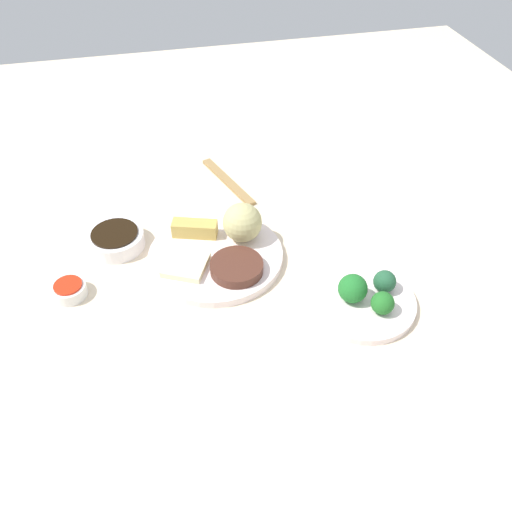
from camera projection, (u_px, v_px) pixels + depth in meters
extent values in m
cube|color=beige|center=(213.00, 263.00, 1.06)|extent=(2.20, 2.20, 0.02)
cylinder|color=white|center=(215.00, 255.00, 1.05)|extent=(0.27, 0.27, 0.02)
sphere|color=tan|center=(242.00, 222.00, 1.05)|extent=(0.08, 0.08, 0.08)
cube|color=tan|center=(195.00, 229.00, 1.08)|extent=(0.06, 0.10, 0.03)
cube|color=beige|center=(186.00, 265.00, 1.01)|extent=(0.10, 0.10, 0.01)
cylinder|color=#4D291E|center=(237.00, 267.00, 1.00)|extent=(0.10, 0.10, 0.02)
cylinder|color=white|center=(362.00, 301.00, 0.96)|extent=(0.20, 0.20, 0.01)
sphere|color=#235736|center=(385.00, 281.00, 0.96)|extent=(0.04, 0.04, 0.04)
sphere|color=#1F6E29|center=(353.00, 289.00, 0.94)|extent=(0.05, 0.05, 0.05)
sphere|color=#226A25|center=(383.00, 303.00, 0.92)|extent=(0.04, 0.04, 0.04)
cylinder|color=white|center=(116.00, 240.00, 1.07)|extent=(0.11, 0.11, 0.03)
cylinder|color=black|center=(114.00, 233.00, 1.06)|extent=(0.09, 0.09, 0.00)
cylinder|color=white|center=(69.00, 290.00, 0.98)|extent=(0.06, 0.06, 0.02)
cylinder|color=red|center=(68.00, 285.00, 0.97)|extent=(0.05, 0.05, 0.00)
cube|color=#9C7947|center=(228.00, 181.00, 1.25)|extent=(0.21, 0.09, 0.01)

